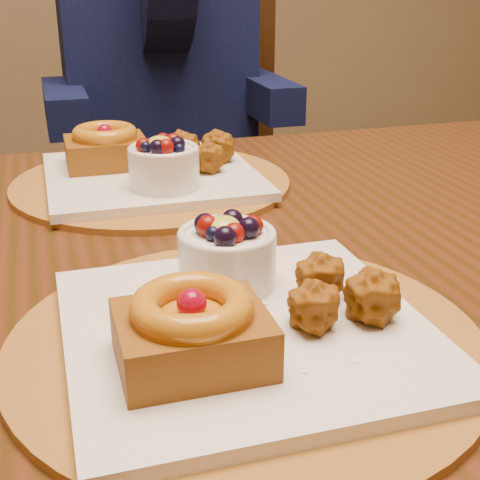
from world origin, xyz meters
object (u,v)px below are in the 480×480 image
chair_far (196,175)px  place_setting_far (150,169)px  dining_table (188,306)px  place_setting_near (241,317)px  diner (157,35)px

chair_far → place_setting_far: bearing=-106.5°
dining_table → place_setting_near: 0.24m
dining_table → place_setting_near: (-0.00, -0.22, 0.10)m
dining_table → place_setting_near: place_setting_near is taller
place_setting_near → place_setting_far: 0.43m
place_setting_near → diner: size_ratio=0.45×
place_setting_near → chair_far: chair_far is taller
place_setting_near → diner: 1.10m
place_setting_near → chair_far: (0.22, 1.12, -0.23)m
place_setting_near → place_setting_far: size_ratio=1.00×
place_setting_near → diner: bearing=83.0°
place_setting_far → diner: bearing=78.6°
place_setting_far → place_setting_near: bearing=-90.0°
chair_far → dining_table: bearing=-102.2°
chair_far → diner: diner is taller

